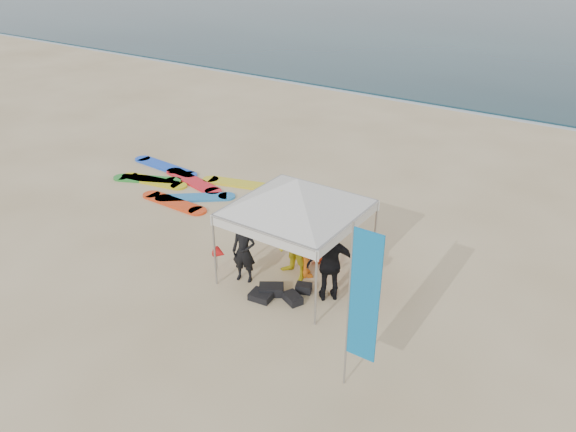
{
  "coord_description": "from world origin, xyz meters",
  "views": [
    {
      "loc": [
        7.53,
        -7.57,
        7.53
      ],
      "look_at": [
        0.65,
        2.6,
        1.2
      ],
      "focal_mm": 35.0,
      "sensor_mm": 36.0,
      "label": 1
    }
  ],
  "objects_px": {
    "person_black_a": "(244,251)",
    "person_yellow": "(295,244)",
    "surfboard_spread": "(182,184)",
    "person_orange_b": "(317,226)",
    "person_orange_a": "(308,242)",
    "person_black_b": "(331,264)",
    "canopy_tent": "(297,179)",
    "feather_flag": "(363,299)",
    "person_seated": "(363,272)",
    "marker_pennant": "(220,253)"
  },
  "relations": [
    {
      "from": "person_black_a",
      "to": "marker_pennant",
      "type": "distance_m",
      "value": 0.79
    },
    {
      "from": "person_seated",
      "to": "canopy_tent",
      "type": "relative_size",
      "value": 0.23
    },
    {
      "from": "feather_flag",
      "to": "surfboard_spread",
      "type": "distance_m",
      "value": 10.53
    },
    {
      "from": "person_orange_a",
      "to": "surfboard_spread",
      "type": "height_order",
      "value": "person_orange_a"
    },
    {
      "from": "person_yellow",
      "to": "marker_pennant",
      "type": "xyz_separation_m",
      "value": [
        -1.66,
        -0.77,
        -0.44
      ]
    },
    {
      "from": "person_black_b",
      "to": "canopy_tent",
      "type": "distance_m",
      "value": 2.01
    },
    {
      "from": "marker_pennant",
      "to": "surfboard_spread",
      "type": "bearing_deg",
      "value": 143.72
    },
    {
      "from": "person_black_a",
      "to": "person_black_b",
      "type": "distance_m",
      "value": 2.12
    },
    {
      "from": "person_orange_a",
      "to": "canopy_tent",
      "type": "xyz_separation_m",
      "value": [
        -0.21,
        -0.17,
        1.63
      ]
    },
    {
      "from": "person_yellow",
      "to": "marker_pennant",
      "type": "bearing_deg",
      "value": -138.76
    },
    {
      "from": "person_seated",
      "to": "surfboard_spread",
      "type": "height_order",
      "value": "person_seated"
    },
    {
      "from": "person_black_a",
      "to": "feather_flag",
      "type": "relative_size",
      "value": 0.46
    },
    {
      "from": "person_orange_a",
      "to": "feather_flag",
      "type": "relative_size",
      "value": 0.54
    },
    {
      "from": "person_seated",
      "to": "feather_flag",
      "type": "distance_m",
      "value": 3.64
    },
    {
      "from": "person_seated",
      "to": "canopy_tent",
      "type": "height_order",
      "value": "canopy_tent"
    },
    {
      "from": "person_seated",
      "to": "marker_pennant",
      "type": "height_order",
      "value": "person_seated"
    },
    {
      "from": "person_yellow",
      "to": "person_seated",
      "type": "relative_size",
      "value": 2.13
    },
    {
      "from": "person_black_a",
      "to": "surfboard_spread",
      "type": "distance_m",
      "value": 6.16
    },
    {
      "from": "person_seated",
      "to": "person_yellow",
      "type": "bearing_deg",
      "value": 97.05
    },
    {
      "from": "person_yellow",
      "to": "feather_flag",
      "type": "height_order",
      "value": "feather_flag"
    },
    {
      "from": "person_seated",
      "to": "person_orange_a",
      "type": "bearing_deg",
      "value": 89.05
    },
    {
      "from": "person_orange_b",
      "to": "marker_pennant",
      "type": "relative_size",
      "value": 2.94
    },
    {
      "from": "person_orange_b",
      "to": "feather_flag",
      "type": "xyz_separation_m",
      "value": [
        3.0,
        -3.46,
        1.06
      ]
    },
    {
      "from": "person_black_a",
      "to": "person_black_b",
      "type": "height_order",
      "value": "person_black_b"
    },
    {
      "from": "feather_flag",
      "to": "person_orange_b",
      "type": "bearing_deg",
      "value": 130.87
    },
    {
      "from": "surfboard_spread",
      "to": "marker_pennant",
      "type": "bearing_deg",
      "value": -36.28
    },
    {
      "from": "feather_flag",
      "to": "person_black_b",
      "type": "bearing_deg",
      "value": 130.24
    },
    {
      "from": "person_seated",
      "to": "canopy_tent",
      "type": "bearing_deg",
      "value": 93.64
    },
    {
      "from": "person_black_a",
      "to": "surfboard_spread",
      "type": "height_order",
      "value": "person_black_a"
    },
    {
      "from": "feather_flag",
      "to": "person_orange_a",
      "type": "bearing_deg",
      "value": 135.61
    },
    {
      "from": "person_yellow",
      "to": "surfboard_spread",
      "type": "distance_m",
      "value": 6.66
    },
    {
      "from": "person_black_a",
      "to": "person_orange_b",
      "type": "bearing_deg",
      "value": 46.26
    },
    {
      "from": "person_orange_a",
      "to": "person_yellow",
      "type": "bearing_deg",
      "value": 93.83
    },
    {
      "from": "person_black_b",
      "to": "marker_pennant",
      "type": "distance_m",
      "value": 2.87
    },
    {
      "from": "person_seated",
      "to": "feather_flag",
      "type": "bearing_deg",
      "value": -166.03
    },
    {
      "from": "person_black_a",
      "to": "person_yellow",
      "type": "height_order",
      "value": "person_yellow"
    },
    {
      "from": "feather_flag",
      "to": "surfboard_spread",
      "type": "bearing_deg",
      "value": 151.46
    },
    {
      "from": "person_seated",
      "to": "marker_pennant",
      "type": "distance_m",
      "value": 3.46
    },
    {
      "from": "person_orange_a",
      "to": "feather_flag",
      "type": "distance_m",
      "value": 4.03
    },
    {
      "from": "canopy_tent",
      "to": "surfboard_spread",
      "type": "distance_m",
      "value": 7.02
    },
    {
      "from": "person_orange_b",
      "to": "person_black_a",
      "type": "bearing_deg",
      "value": 77.18
    },
    {
      "from": "person_black_b",
      "to": "canopy_tent",
      "type": "relative_size",
      "value": 0.47
    },
    {
      "from": "person_black_b",
      "to": "person_seated",
      "type": "relative_size",
      "value": 2.1
    },
    {
      "from": "person_black_a",
      "to": "person_yellow",
      "type": "xyz_separation_m",
      "value": [
        0.93,
        0.75,
        0.14
      ]
    },
    {
      "from": "person_black_b",
      "to": "person_orange_b",
      "type": "height_order",
      "value": "person_orange_b"
    },
    {
      "from": "canopy_tent",
      "to": "surfboard_spread",
      "type": "bearing_deg",
      "value": 158.55
    },
    {
      "from": "person_orange_a",
      "to": "surfboard_spread",
      "type": "relative_size",
      "value": 0.34
    },
    {
      "from": "person_black_b",
      "to": "feather_flag",
      "type": "bearing_deg",
      "value": 89.01
    },
    {
      "from": "person_orange_b",
      "to": "person_orange_a",
      "type": "bearing_deg",
      "value": 120.95
    },
    {
      "from": "canopy_tent",
      "to": "person_orange_a",
      "type": "bearing_deg",
      "value": 39.46
    }
  ]
}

